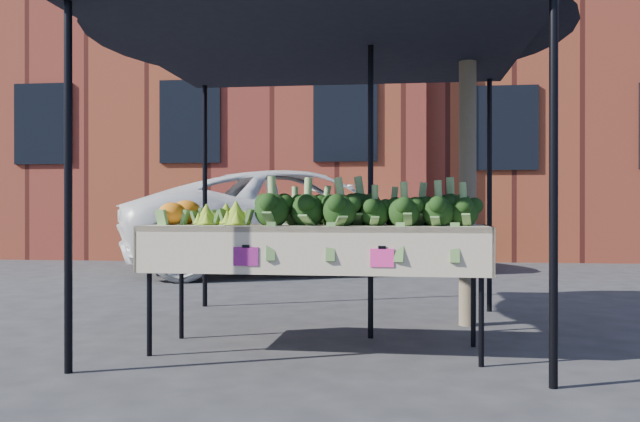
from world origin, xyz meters
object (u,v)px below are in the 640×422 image
Objects in this scene: table at (317,288)px; street_tree at (468,76)px; vehicle at (304,91)px; canopy at (328,165)px.

table is 0.56× the size of street_tree.
street_tree is (1.17, 1.23, 1.72)m from table.
table is at bearing 166.47° from vehicle.
canopy is 0.54× the size of vehicle.
table is at bearing -90.80° from canopy.
canopy is (0.01, 0.62, 0.92)m from table.
vehicle is 5.41m from street_tree.
vehicle reaches higher than table.
canopy is 1.54m from street_tree.
table is 2.42m from street_tree.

